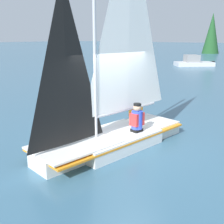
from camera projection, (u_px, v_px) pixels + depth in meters
ground_plane at (112, 146)px, 7.67m from camera, size 260.00×260.00×0.00m
sailboat_main at (113, 114)px, 7.45m from camera, size 2.23×4.69×6.05m
sailor_helm at (137, 122)px, 7.67m from camera, size 0.35×0.38×1.16m
sailor_crew at (136, 115)px, 8.48m from camera, size 0.35×0.38×1.16m
motorboat_distant at (193, 62)px, 28.40m from camera, size 3.97×3.77×1.10m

